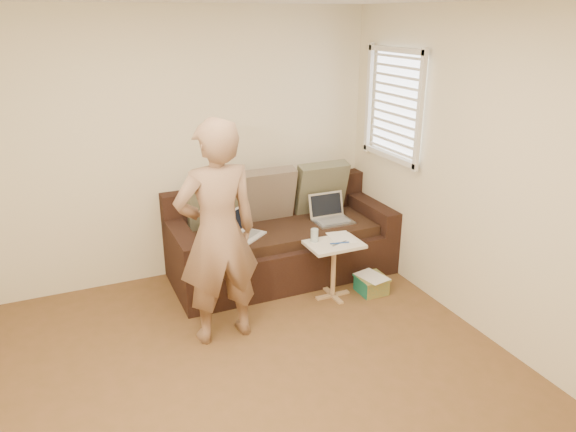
% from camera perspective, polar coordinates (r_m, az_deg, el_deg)
% --- Properties ---
extents(floor, '(4.50, 4.50, 0.00)m').
position_cam_1_polar(floor, '(3.91, -2.54, -19.36)').
color(floor, brown).
rests_on(floor, ground).
extents(wall_back, '(4.00, 0.00, 4.00)m').
position_cam_1_polar(wall_back, '(5.30, -11.80, 7.00)').
color(wall_back, beige).
rests_on(wall_back, ground).
extents(wall_right, '(0.00, 4.50, 4.50)m').
position_cam_1_polar(wall_right, '(4.32, 22.67, 2.74)').
color(wall_right, beige).
rests_on(wall_right, ground).
extents(window_blinds, '(0.12, 0.88, 1.08)m').
position_cam_1_polar(window_blinds, '(5.31, 11.19, 11.48)').
color(window_blinds, white).
rests_on(window_blinds, wall_right).
extents(sofa, '(2.20, 0.95, 0.85)m').
position_cam_1_polar(sofa, '(5.40, -0.65, -2.09)').
color(sofa, black).
rests_on(sofa, ground).
extents(pillow_left, '(0.55, 0.29, 0.57)m').
position_cam_1_polar(pillow_left, '(5.28, -7.65, 1.45)').
color(pillow_left, '#575640').
rests_on(pillow_left, sofa).
extents(pillow_mid, '(0.55, 0.27, 0.57)m').
position_cam_1_polar(pillow_mid, '(5.46, -2.14, 2.26)').
color(pillow_mid, brown).
rests_on(pillow_mid, sofa).
extents(pillow_right, '(0.55, 0.28, 0.57)m').
position_cam_1_polar(pillow_right, '(5.69, 3.50, 3.01)').
color(pillow_right, '#575640').
rests_on(pillow_right, sofa).
extents(laptop_silver, '(0.39, 0.28, 0.26)m').
position_cam_1_polar(laptop_silver, '(5.50, 4.80, -0.67)').
color(laptop_silver, '#B7BABC').
rests_on(laptop_silver, sofa).
extents(laptop_white, '(0.43, 0.42, 0.25)m').
position_cam_1_polar(laptop_white, '(5.14, -4.41, -2.23)').
color(laptop_white, white).
rests_on(laptop_white, sofa).
extents(person, '(0.69, 0.49, 1.83)m').
position_cam_1_polar(person, '(4.20, -7.45, -1.88)').
color(person, '#846048').
rests_on(person, ground).
extents(side_table, '(0.50, 0.35, 0.55)m').
position_cam_1_polar(side_table, '(5.05, 4.83, -5.71)').
color(side_table, silver).
rests_on(side_table, ground).
extents(drinking_glass, '(0.07, 0.07, 0.12)m').
position_cam_1_polar(drinking_glass, '(4.93, 2.81, -2.04)').
color(drinking_glass, silver).
rests_on(drinking_glass, side_table).
extents(scissors, '(0.20, 0.15, 0.02)m').
position_cam_1_polar(scissors, '(4.91, 5.48, -2.88)').
color(scissors, silver).
rests_on(scissors, side_table).
extents(paper_on_table, '(0.25, 0.33, 0.00)m').
position_cam_1_polar(paper_on_table, '(5.05, 5.68, -2.28)').
color(paper_on_table, white).
rests_on(paper_on_table, side_table).
extents(striped_box, '(0.27, 0.27, 0.17)m').
position_cam_1_polar(striped_box, '(5.25, 8.83, -7.15)').
color(striped_box, orange).
rests_on(striped_box, ground).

